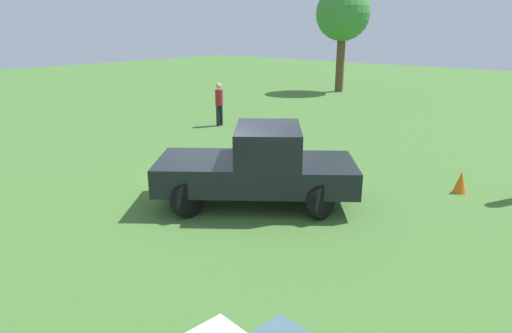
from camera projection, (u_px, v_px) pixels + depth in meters
name	position (u px, v px, depth m)	size (l,w,h in m)	color
ground_plane	(230.00, 194.00, 10.97)	(80.00, 80.00, 0.00)	#477533
pickup_truck	(261.00, 164.00, 10.14)	(4.30, 4.71, 1.83)	black
person_visitor	(219.00, 102.00, 18.28)	(0.34, 0.34, 1.77)	black
tree_side	(343.00, 15.00, 26.97)	(3.29, 3.29, 6.38)	brown
traffic_cone	(461.00, 182.00, 11.00)	(0.32, 0.32, 0.55)	orange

